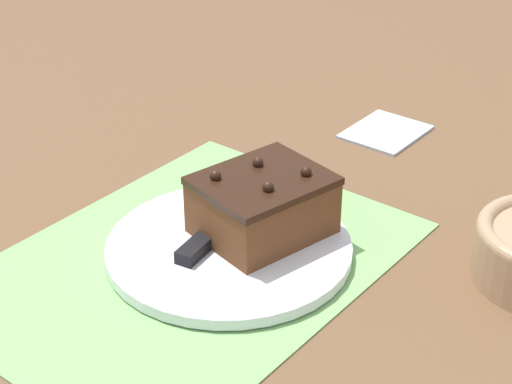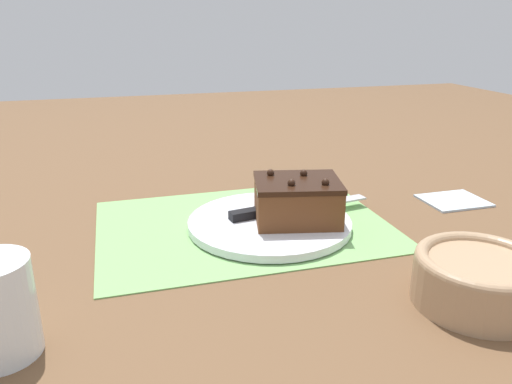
% 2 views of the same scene
% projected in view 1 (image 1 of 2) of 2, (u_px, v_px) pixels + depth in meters
% --- Properties ---
extents(ground_plane, '(3.00, 3.00, 0.00)m').
position_uv_depth(ground_plane, '(189.00, 264.00, 0.89)').
color(ground_plane, brown).
extents(placemat_woven, '(0.46, 0.34, 0.00)m').
position_uv_depth(placemat_woven, '(189.00, 262.00, 0.89)').
color(placemat_woven, '#7AB266').
rests_on(placemat_woven, ground_plane).
extents(cake_plate, '(0.26, 0.26, 0.01)m').
position_uv_depth(cake_plate, '(229.00, 248.00, 0.90)').
color(cake_plate, white).
rests_on(cake_plate, placemat_woven).
extents(chocolate_cake, '(0.15, 0.13, 0.08)m').
position_uv_depth(chocolate_cake, '(263.00, 204.00, 0.90)').
color(chocolate_cake, brown).
rests_on(chocolate_cake, cake_plate).
extents(serving_knife, '(0.26, 0.06, 0.01)m').
position_uv_depth(serving_knife, '(225.00, 224.00, 0.92)').
color(serving_knife, black).
rests_on(serving_knife, cake_plate).
extents(folded_napkin, '(0.11, 0.09, 0.01)m').
position_uv_depth(folded_napkin, '(386.00, 131.00, 1.16)').
color(folded_napkin, silver).
rests_on(folded_napkin, ground_plane).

